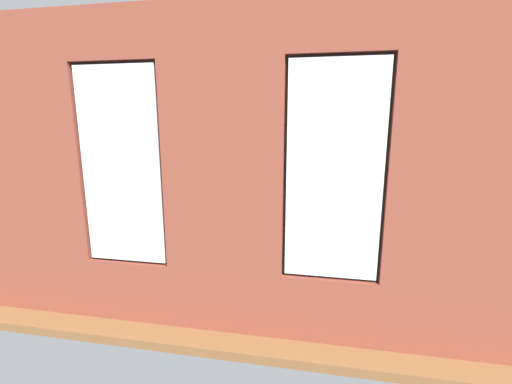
{
  "coord_description": "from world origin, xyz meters",
  "views": [
    {
      "loc": [
        -0.95,
        5.83,
        2.22
      ],
      "look_at": [
        0.09,
        0.4,
        1.04
      ],
      "focal_mm": 24.0,
      "sensor_mm": 36.0,
      "label": 1
    }
  ],
  "objects_px": {
    "candle_jar": "(268,221)",
    "remote_gray": "(251,227)",
    "remote_black": "(223,225)",
    "media_console": "(139,216)",
    "remote_silver": "(239,222)",
    "potted_plant_corner_near_left": "(393,183)",
    "tv_flatscreen": "(137,187)",
    "potted_plant_by_left_couch": "(368,210)",
    "potted_plant_foreground_right": "(180,179)",
    "potted_plant_corner_far_left": "(468,260)",
    "coffee_table": "(247,228)",
    "potted_plant_beside_window_right": "(130,251)",
    "couch_by_window": "(225,272)",
    "potted_plant_between_couches": "(348,265)",
    "papasan_chair": "(229,195)",
    "cup_ceramic": "(247,222)",
    "couch_left": "(402,231)"
  },
  "relations": [
    {
      "from": "media_console",
      "to": "cup_ceramic",
      "type": "bearing_deg",
      "value": 164.73
    },
    {
      "from": "candle_jar",
      "to": "media_console",
      "type": "height_order",
      "value": "media_console"
    },
    {
      "from": "coffee_table",
      "to": "remote_gray",
      "type": "height_order",
      "value": "remote_gray"
    },
    {
      "from": "tv_flatscreen",
      "to": "potted_plant_by_left_couch",
      "type": "bearing_deg",
      "value": -167.26
    },
    {
      "from": "remote_gray",
      "to": "couch_by_window",
      "type": "bearing_deg",
      "value": -111.27
    },
    {
      "from": "candle_jar",
      "to": "potted_plant_beside_window_right",
      "type": "xyz_separation_m",
      "value": [
        1.49,
        1.99,
        0.11
      ]
    },
    {
      "from": "potted_plant_between_couches",
      "to": "potted_plant_foreground_right",
      "type": "relative_size",
      "value": 0.78
    },
    {
      "from": "remote_gray",
      "to": "potted_plant_foreground_right",
      "type": "bearing_deg",
      "value": 112.97
    },
    {
      "from": "remote_black",
      "to": "media_console",
      "type": "xyz_separation_m",
      "value": [
        2.05,
        -0.78,
        -0.16
      ]
    },
    {
      "from": "coffee_table",
      "to": "potted_plant_foreground_right",
      "type": "bearing_deg",
      "value": -45.41
    },
    {
      "from": "papasan_chair",
      "to": "potted_plant_by_left_couch",
      "type": "bearing_deg",
      "value": 174.12
    },
    {
      "from": "cup_ceramic",
      "to": "remote_black",
      "type": "relative_size",
      "value": 0.56
    },
    {
      "from": "couch_left",
      "to": "tv_flatscreen",
      "type": "height_order",
      "value": "tv_flatscreen"
    },
    {
      "from": "cup_ceramic",
      "to": "potted_plant_by_left_couch",
      "type": "relative_size",
      "value": 0.19
    },
    {
      "from": "remote_silver",
      "to": "potted_plant_beside_window_right",
      "type": "height_order",
      "value": "potted_plant_beside_window_right"
    },
    {
      "from": "couch_by_window",
      "to": "media_console",
      "type": "relative_size",
      "value": 1.87
    },
    {
      "from": "couch_by_window",
      "to": "potted_plant_corner_near_left",
      "type": "distance_m",
      "value": 4.86
    },
    {
      "from": "couch_by_window",
      "to": "potted_plant_corner_far_left",
      "type": "xyz_separation_m",
      "value": [
        -2.72,
        0.1,
        0.43
      ]
    },
    {
      "from": "candle_jar",
      "to": "remote_black",
      "type": "bearing_deg",
      "value": 18.17
    },
    {
      "from": "couch_by_window",
      "to": "potted_plant_foreground_right",
      "type": "relative_size",
      "value": 1.43
    },
    {
      "from": "potted_plant_by_left_couch",
      "to": "couch_left",
      "type": "bearing_deg",
      "value": 106.46
    },
    {
      "from": "couch_by_window",
      "to": "remote_gray",
      "type": "height_order",
      "value": "couch_by_window"
    },
    {
      "from": "cup_ceramic",
      "to": "potted_plant_by_left_couch",
      "type": "xyz_separation_m",
      "value": [
        -2.27,
        -1.73,
        -0.12
      ]
    },
    {
      "from": "potted_plant_corner_near_left",
      "to": "candle_jar",
      "type": "bearing_deg",
      "value": 40.45
    },
    {
      "from": "remote_silver",
      "to": "potted_plant_beside_window_right",
      "type": "distance_m",
      "value": 2.18
    },
    {
      "from": "papasan_chair",
      "to": "tv_flatscreen",
      "type": "bearing_deg",
      "value": 41.49
    },
    {
      "from": "remote_black",
      "to": "remote_silver",
      "type": "distance_m",
      "value": 0.31
    },
    {
      "from": "couch_by_window",
      "to": "potted_plant_between_couches",
      "type": "height_order",
      "value": "potted_plant_between_couches"
    },
    {
      "from": "potted_plant_foreground_right",
      "to": "potted_plant_corner_far_left",
      "type": "bearing_deg",
      "value": 140.91
    },
    {
      "from": "coffee_table",
      "to": "potted_plant_beside_window_right",
      "type": "height_order",
      "value": "potted_plant_beside_window_right"
    },
    {
      "from": "remote_black",
      "to": "potted_plant_corner_near_left",
      "type": "relative_size",
      "value": 0.12
    },
    {
      "from": "candle_jar",
      "to": "remote_silver",
      "type": "distance_m",
      "value": 0.52
    },
    {
      "from": "remote_silver",
      "to": "potted_plant_corner_near_left",
      "type": "distance_m",
      "value": 3.7
    },
    {
      "from": "cup_ceramic",
      "to": "potted_plant_corner_near_left",
      "type": "xyz_separation_m",
      "value": [
        -2.82,
        -2.23,
        0.38
      ]
    },
    {
      "from": "tv_flatscreen",
      "to": "media_console",
      "type": "bearing_deg",
      "value": 90.0
    },
    {
      "from": "couch_by_window",
      "to": "media_console",
      "type": "xyz_separation_m",
      "value": [
        2.54,
        -2.42,
        -0.08
      ]
    },
    {
      "from": "tv_flatscreen",
      "to": "potted_plant_by_left_couch",
      "type": "relative_size",
      "value": 2.1
    },
    {
      "from": "potted_plant_by_left_couch",
      "to": "potted_plant_between_couches",
      "type": "bearing_deg",
      "value": 78.93
    },
    {
      "from": "media_console",
      "to": "potted_plant_foreground_right",
      "type": "xyz_separation_m",
      "value": [
        -0.3,
        -1.51,
        0.52
      ]
    },
    {
      "from": "potted_plant_beside_window_right",
      "to": "remote_gray",
      "type": "bearing_deg",
      "value": -125.2
    },
    {
      "from": "candle_jar",
      "to": "remote_gray",
      "type": "relative_size",
      "value": 0.57
    },
    {
      "from": "coffee_table",
      "to": "remote_silver",
      "type": "bearing_deg",
      "value": -30.14
    },
    {
      "from": "coffee_table",
      "to": "potted_plant_foreground_right",
      "type": "relative_size",
      "value": 0.89
    },
    {
      "from": "cup_ceramic",
      "to": "tv_flatscreen",
      "type": "xyz_separation_m",
      "value": [
        2.44,
        -0.67,
        0.42
      ]
    },
    {
      "from": "remote_gray",
      "to": "potted_plant_between_couches",
      "type": "relative_size",
      "value": 0.15
    },
    {
      "from": "coffee_table",
      "to": "cup_ceramic",
      "type": "height_order",
      "value": "cup_ceramic"
    },
    {
      "from": "media_console",
      "to": "potted_plant_foreground_right",
      "type": "height_order",
      "value": "potted_plant_foreground_right"
    },
    {
      "from": "potted_plant_by_left_couch",
      "to": "potted_plant_foreground_right",
      "type": "distance_m",
      "value": 4.45
    },
    {
      "from": "potted_plant_corner_far_left",
      "to": "potted_plant_by_left_couch",
      "type": "xyz_separation_m",
      "value": [
        0.55,
        -3.59,
        -0.43
      ]
    },
    {
      "from": "remote_gray",
      "to": "potted_plant_by_left_couch",
      "type": "relative_size",
      "value": 0.33
    }
  ]
}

